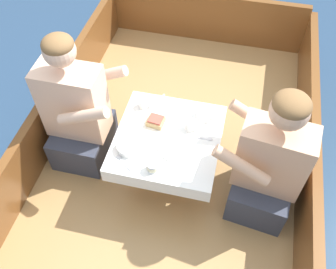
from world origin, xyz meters
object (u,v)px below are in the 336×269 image
at_px(person_starboard, 268,166).
at_px(tin_can, 152,167).
at_px(person_port, 78,114).
at_px(coffee_cup_starboard, 191,125).
at_px(sandwich, 156,121).
at_px(coffee_cup_port, 144,103).

xyz_separation_m(person_starboard, tin_can, (-0.66, -0.19, 0.04)).
relative_size(person_port, coffee_cup_starboard, 10.46).
height_order(coffee_cup_starboard, tin_can, coffee_cup_starboard).
xyz_separation_m(person_port, person_starboard, (1.25, -0.13, -0.01)).
xyz_separation_m(sandwich, coffee_cup_port, (-0.12, 0.14, -0.00)).
height_order(person_starboard, coffee_cup_starboard, person_starboard).
bearing_deg(sandwich, person_port, -177.45).
bearing_deg(person_port, tin_can, -28.25).
height_order(person_port, tin_can, person_port).
bearing_deg(coffee_cup_port, sandwich, -49.75).
bearing_deg(person_starboard, person_port, 1.40).
bearing_deg(tin_can, coffee_cup_port, 110.94).
relative_size(sandwich, tin_can, 1.71).
relative_size(person_port, tin_can, 15.20).
bearing_deg(coffee_cup_starboard, coffee_cup_port, 160.31).
bearing_deg(coffee_cup_starboard, person_port, -176.99).
distance_m(person_port, coffee_cup_port, 0.44).
height_order(sandwich, coffee_cup_port, sandwich).
bearing_deg(tin_can, sandwich, 101.14).
bearing_deg(person_starboard, tin_can, 23.40).
distance_m(coffee_cup_starboard, tin_can, 0.39).
bearing_deg(person_starboard, coffee_cup_port, -11.68).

